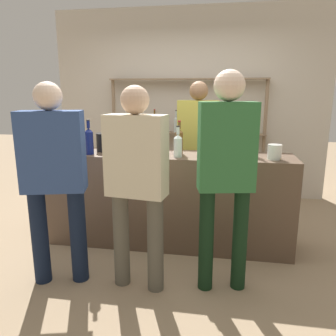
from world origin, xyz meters
The scene contains 16 objects.
ground_plane centered at (0.00, 0.00, 0.00)m, with size 16.00×16.00×0.00m, color #9E8466.
bar_counter centered at (0.00, 0.00, 0.49)m, with size 2.51×0.54×0.97m, color brown.
back_wall centered at (0.00, 1.87, 1.40)m, with size 4.11×0.12×2.80m, color beige.
back_shelf centered at (0.00, 1.69, 1.19)m, with size 2.32×0.18×1.78m.
counter_bottle_0 centered at (0.81, 0.08, 1.12)m, with size 0.08×0.08×0.36m.
counter_bottle_1 centered at (0.45, -0.05, 1.11)m, with size 0.09×0.09×0.36m.
counter_bottle_2 centered at (-0.78, -0.14, 1.11)m, with size 0.08×0.08×0.35m.
counter_bottle_3 centered at (0.11, 0.03, 1.11)m, with size 0.08×0.08×0.34m.
counter_bottle_4 centered at (0.12, -0.13, 1.09)m, with size 0.08×0.08×0.30m.
wine_glass centered at (0.74, -0.10, 1.09)m, with size 0.08×0.08×0.16m.
ice_bucket centered at (-0.68, 0.06, 1.07)m, with size 0.21×0.21×0.19m.
cork_jar centered at (1.03, -0.10, 1.04)m, with size 0.13×0.13×0.14m.
customer_right centered at (0.58, -0.75, 1.04)m, with size 0.45×0.27×1.75m.
customer_left centered at (-0.78, -0.87, 0.97)m, with size 0.53×0.33×1.67m.
server_behind_counter centered at (0.24, 0.78, 1.00)m, with size 0.50×0.24×1.71m.
customer_center centered at (-0.10, -0.84, 0.95)m, with size 0.49×0.27×1.64m.
Camera 1 is at (0.55, -3.23, 1.59)m, focal length 35.00 mm.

